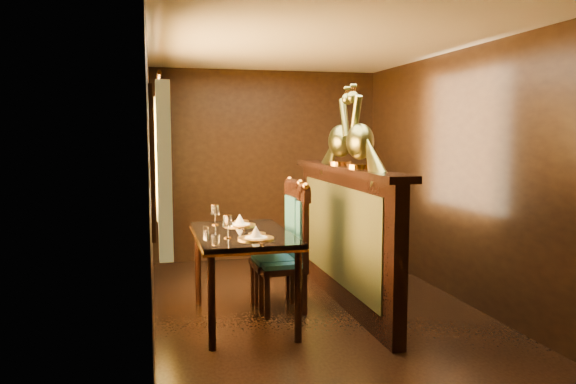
% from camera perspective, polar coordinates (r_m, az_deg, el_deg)
% --- Properties ---
extents(ground, '(5.00, 5.00, 0.00)m').
position_cam_1_polar(ground, '(5.32, 3.34, -12.37)').
color(ground, black).
rests_on(ground, ground).
extents(room_shell, '(3.04, 5.04, 2.52)m').
position_cam_1_polar(room_shell, '(5.05, 2.47, 4.92)').
color(room_shell, black).
rests_on(room_shell, ground).
extents(partition, '(0.26, 2.70, 1.36)m').
position_cam_1_polar(partition, '(5.52, 5.67, -4.08)').
color(partition, black).
rests_on(partition, ground).
extents(dining_table, '(0.84, 1.37, 1.01)m').
position_cam_1_polar(dining_table, '(4.99, -4.69, -4.89)').
color(dining_table, black).
rests_on(dining_table, ground).
extents(chair_left, '(0.46, 0.50, 1.25)m').
position_cam_1_polar(chair_left, '(5.43, -0.10, -4.90)').
color(chair_left, black).
rests_on(chair_left, ground).
extents(chair_right, '(0.47, 0.49, 1.23)m').
position_cam_1_polar(chair_right, '(5.31, 0.35, -5.25)').
color(chair_right, black).
rests_on(chair_right, ground).
extents(peacock_left, '(0.24, 0.65, 0.77)m').
position_cam_1_polar(peacock_left, '(5.06, 7.34, 6.71)').
color(peacock_left, '#184A2B').
rests_on(peacock_left, partition).
extents(peacock_right, '(0.24, 0.64, 0.76)m').
position_cam_1_polar(peacock_right, '(5.57, 5.36, 6.62)').
color(peacock_right, '#184A2B').
rests_on(peacock_right, partition).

